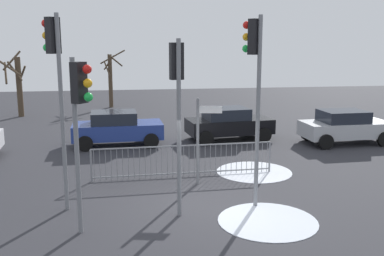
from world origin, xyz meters
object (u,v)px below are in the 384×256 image
at_px(traffic_light_foreground_right, 255,69).
at_px(car_blue_mid, 117,128).
at_px(car_black_far, 228,123).
at_px(bare_tree_left, 111,78).
at_px(bare_tree_centre, 18,83).
at_px(car_silver_near, 345,126).
at_px(traffic_light_mid_right, 56,69).
at_px(traffic_light_rear_right, 177,88).
at_px(traffic_light_foreground_left, 80,107).
at_px(direction_sign_post, 200,136).

xyz_separation_m(traffic_light_foreground_right, car_blue_mid, (-3.73, 7.76, -2.94)).
xyz_separation_m(car_black_far, bare_tree_left, (-5.54, 11.15, 1.22)).
distance_m(car_black_far, bare_tree_centre, 13.56).
distance_m(traffic_light_foreground_right, bare_tree_centre, 18.84).
bearing_deg(traffic_light_foreground_right, car_blue_mid, 74.22).
height_order(car_silver_near, car_blue_mid, same).
distance_m(traffic_light_mid_right, car_black_far, 10.31).
bearing_deg(traffic_light_rear_right, bare_tree_centre, 103.85).
distance_m(traffic_light_foreground_left, car_black_far, 11.09).
bearing_deg(traffic_light_rear_right, traffic_light_foreground_left, -168.82).
bearing_deg(bare_tree_left, car_black_far, -63.58).
height_order(traffic_light_foreground_left, car_silver_near, traffic_light_foreground_left).
bearing_deg(direction_sign_post, car_blue_mid, 127.17).
height_order(traffic_light_foreground_left, bare_tree_centre, traffic_light_foreground_left).
bearing_deg(traffic_light_foreground_left, bare_tree_left, -143.16).
distance_m(traffic_light_foreground_left, direction_sign_post, 4.81).
bearing_deg(traffic_light_mid_right, bare_tree_centre, 56.81).
bearing_deg(car_silver_near, car_blue_mid, 171.16).
relative_size(traffic_light_rear_right, bare_tree_centre, 1.16).
bearing_deg(direction_sign_post, bare_tree_centre, 133.47).
xyz_separation_m(direction_sign_post, bare_tree_centre, (-8.49, 14.13, 0.45)).
relative_size(traffic_light_mid_right, car_black_far, 1.29).
relative_size(traffic_light_foreground_left, bare_tree_centre, 1.05).
xyz_separation_m(direction_sign_post, car_blue_mid, (-2.64, 5.75, -0.77)).
height_order(traffic_light_mid_right, car_silver_near, traffic_light_mid_right).
bearing_deg(traffic_light_foreground_right, car_silver_near, 5.58).
bearing_deg(direction_sign_post, traffic_light_foreground_left, -122.67).
distance_m(car_silver_near, bare_tree_centre, 18.42).
xyz_separation_m(car_silver_near, car_black_far, (-4.86, 1.51, 0.00)).
xyz_separation_m(traffic_light_foreground_left, bare_tree_centre, (-5.23, 17.36, -1.01)).
relative_size(direction_sign_post, bare_tree_left, 0.70).
distance_m(direction_sign_post, car_silver_near, 8.57).
bearing_deg(car_black_far, traffic_light_rear_right, -117.97).
xyz_separation_m(traffic_light_rear_right, bare_tree_left, (-2.20, 19.54, -1.30)).
bearing_deg(traffic_light_mid_right, bare_tree_left, 38.30).
distance_m(traffic_light_mid_right, direction_sign_post, 4.78).
bearing_deg(bare_tree_centre, traffic_light_foreground_right, -59.32).
bearing_deg(traffic_light_foreground_left, direction_sign_post, 171.89).
bearing_deg(car_blue_mid, bare_tree_centre, 122.89).
xyz_separation_m(car_black_far, bare_tree_centre, (-10.84, 8.06, 1.22)).
distance_m(traffic_light_foreground_left, traffic_light_rear_right, 2.47).
bearing_deg(car_black_far, car_blue_mid, 177.39).
xyz_separation_m(car_blue_mid, bare_tree_centre, (-5.84, 8.38, 1.22)).
bearing_deg(traffic_light_foreground_left, car_blue_mid, -146.86).
relative_size(traffic_light_foreground_left, direction_sign_post, 1.50).
bearing_deg(car_silver_near, traffic_light_rear_right, -141.94).
bearing_deg(bare_tree_left, traffic_light_foreground_left, -90.19).
bearing_deg(traffic_light_mid_right, traffic_light_foreground_right, -54.89).
bearing_deg(traffic_light_foreground_right, traffic_light_rear_right, 147.13).
height_order(traffic_light_rear_right, bare_tree_left, traffic_light_rear_right).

